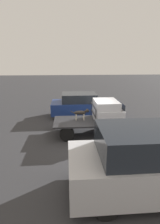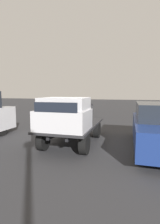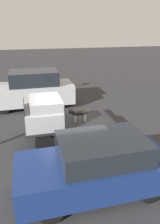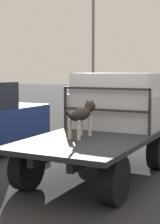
# 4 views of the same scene
# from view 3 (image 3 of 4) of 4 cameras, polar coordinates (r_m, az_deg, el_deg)

# --- Properties ---
(ground_plane) EXTENTS (80.00, 80.00, 0.00)m
(ground_plane) POSITION_cam_3_polar(r_m,az_deg,el_deg) (9.54, -2.69, -6.86)
(ground_plane) COLOR #2D2D30
(flatbed_truck) EXTENTS (3.69, 1.86, 0.80)m
(flatbed_truck) POSITION_cam_3_polar(r_m,az_deg,el_deg) (9.28, -2.75, -3.73)
(flatbed_truck) COLOR black
(flatbed_truck) RESTS_ON ground
(truck_cab) EXTENTS (1.44, 1.74, 1.10)m
(truck_cab) POSITION_cam_3_polar(r_m,az_deg,el_deg) (8.85, -9.48, -0.04)
(truck_cab) COLOR #B7B7BC
(truck_cab) RESTS_ON flatbed_truck
(truck_headboard) EXTENTS (0.04, 1.74, 0.84)m
(truck_headboard) POSITION_cam_3_polar(r_m,az_deg,el_deg) (8.92, -4.66, 0.61)
(truck_headboard) COLOR #232326
(truck_headboard) RESTS_ON flatbed_truck
(dog) EXTENTS (1.07, 0.23, 0.64)m
(dog) POSITION_cam_3_polar(r_m,az_deg,el_deg) (8.95, -0.52, -0.29)
(dog) COLOR beige
(dog) RESTS_ON flatbed_truck
(parked_sedan) EXTENTS (4.39, 1.90, 1.69)m
(parked_sedan) POSITION_cam_3_polar(r_m,az_deg,el_deg) (6.39, 4.31, -13.83)
(parked_sedan) COLOR black
(parked_sedan) RESTS_ON ground
(parked_pickup_far) EXTENTS (4.98, 2.05, 2.13)m
(parked_pickup_far) POSITION_cam_3_polar(r_m,az_deg,el_deg) (13.25, -12.56, 5.73)
(parked_pickup_far) COLOR black
(parked_pickup_far) RESTS_ON ground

